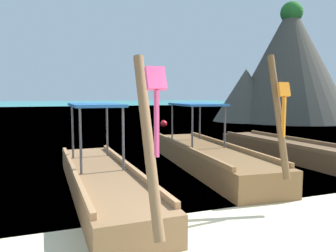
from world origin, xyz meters
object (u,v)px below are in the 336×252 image
mooring_buoy_near (164,124)px  longtail_boat_green_ribbon (304,153)px  longtail_boat_pink_ribbon (102,178)px  longtail_boat_orange_ribbon (206,156)px  karst_rock (285,66)px

mooring_buoy_near → longtail_boat_green_ribbon: bearing=-88.0°
longtail_boat_pink_ribbon → mooring_buoy_near: 13.76m
mooring_buoy_near → longtail_boat_orange_ribbon: bearing=-103.5°
longtail_boat_green_ribbon → longtail_boat_orange_ribbon: bearing=174.7°
longtail_boat_pink_ribbon → longtail_boat_orange_ribbon: (3.02, 1.35, 0.03)m
longtail_boat_green_ribbon → karst_rock: (9.99, 12.99, 3.95)m
longtail_boat_orange_ribbon → mooring_buoy_near: 11.49m
karst_rock → mooring_buoy_near: (-10.39, -1.54, -4.00)m
longtail_boat_pink_ribbon → karst_rock: karst_rock is taller
mooring_buoy_near → longtail_boat_pink_ribbon: bearing=-114.5°
longtail_boat_pink_ribbon → longtail_boat_orange_ribbon: bearing=24.1°
longtail_boat_orange_ribbon → karst_rock: 18.64m
karst_rock → mooring_buoy_near: 11.24m
longtail_boat_green_ribbon → karst_rock: karst_rock is taller
longtail_boat_pink_ribbon → karst_rock: 21.72m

